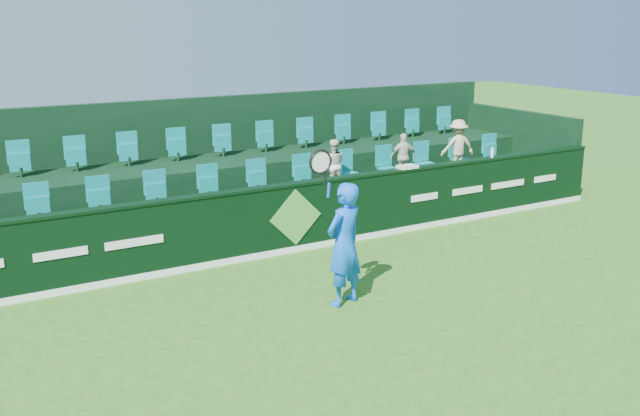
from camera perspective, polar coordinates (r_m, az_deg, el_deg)
ground at (r=10.74m, az=8.11°, el=-9.25°), size 60.00×60.00×0.00m
sponsor_hoarding at (r=13.67m, az=-2.17°, el=-0.74°), size 16.00×0.25×1.35m
stand_tier_front at (r=14.69m, az=-4.20°, el=-0.76°), size 16.00×2.00×0.80m
stand_tier_back at (r=16.30m, az=-7.16°, el=1.66°), size 16.00×1.80×1.30m
stand_rear at (r=16.58m, az=-7.84°, el=3.87°), size 16.00×4.10×2.60m
seat_row_front at (r=14.86m, az=-4.93°, el=2.20°), size 13.50×0.50×0.60m
seat_row_back at (r=16.38m, az=-7.69°, el=5.11°), size 13.50×0.50×0.60m
tennis_player at (r=11.05m, az=1.93°, el=-2.86°), size 1.10×0.67×2.55m
spectator_left at (r=15.21m, az=1.05°, el=3.50°), size 0.64×0.58×1.09m
spectator_middle at (r=16.25m, az=6.69°, el=4.10°), size 0.67×0.45×1.06m
spectator_right at (r=17.22m, az=10.95°, el=4.88°), size 0.91×0.67×1.26m
towel at (r=14.92m, az=6.99°, el=3.30°), size 0.41×0.27×0.06m
drinks_bottle at (r=16.42m, az=13.61°, el=4.35°), size 0.07×0.07×0.22m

